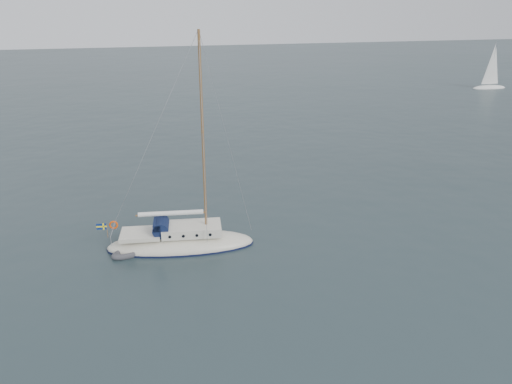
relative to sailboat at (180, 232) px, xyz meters
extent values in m
plane|color=black|center=(3.62, -2.47, -0.99)|extent=(300.00, 300.00, 0.00)
ellipsoid|color=beige|center=(0.00, 0.00, -0.85)|extent=(8.76, 2.73, 1.46)
cube|color=silver|center=(0.68, 0.00, 0.15)|extent=(3.50, 1.85, 0.54)
cube|color=beige|center=(-2.34, 0.00, 0.00)|extent=(2.34, 1.85, 0.24)
cylinder|color=#0F1838|center=(-1.12, 0.00, 0.42)|extent=(0.93, 1.61, 0.93)
cube|color=#0F1838|center=(-1.32, 0.00, 0.62)|extent=(0.44, 1.61, 0.39)
cylinder|color=brown|center=(1.55, 0.00, 5.72)|extent=(0.15, 0.15, 11.68)
cylinder|color=brown|center=(1.55, 0.00, 6.31)|extent=(0.05, 2.14, 0.05)
cylinder|color=brown|center=(-0.49, 0.00, 1.20)|extent=(4.09, 0.10, 0.10)
cylinder|color=silver|center=(-0.49, 0.00, 1.24)|extent=(3.80, 0.27, 0.27)
cylinder|color=#94959D|center=(-3.90, 0.00, 0.42)|extent=(0.04, 2.14, 0.04)
torus|color=#F04704|center=(-3.95, 0.58, 0.42)|extent=(0.53, 0.10, 0.53)
cylinder|color=brown|center=(-4.24, 0.00, 0.32)|extent=(0.03, 0.03, 0.88)
cube|color=navy|center=(-4.53, 0.00, 0.61)|extent=(0.58, 0.02, 0.37)
cube|color=yellow|center=(-4.53, 0.00, 0.61)|extent=(0.60, 0.03, 0.09)
cube|color=yellow|center=(-4.42, 0.00, 0.61)|extent=(0.09, 0.03, 0.39)
cylinder|color=black|center=(-0.59, 0.93, 0.15)|extent=(0.18, 0.06, 0.18)
cylinder|color=black|center=(-0.59, -0.93, 0.15)|extent=(0.18, 0.06, 0.18)
cylinder|color=black|center=(0.19, 0.93, 0.15)|extent=(0.18, 0.06, 0.18)
cylinder|color=black|center=(0.19, -0.93, 0.15)|extent=(0.18, 0.06, 0.18)
cylinder|color=black|center=(0.97, 0.93, 0.15)|extent=(0.18, 0.06, 0.18)
cylinder|color=black|center=(0.97, -0.93, 0.15)|extent=(0.18, 0.06, 0.18)
cylinder|color=black|center=(1.75, 0.93, 0.15)|extent=(0.18, 0.06, 0.18)
cylinder|color=black|center=(1.75, -0.93, 0.15)|extent=(0.18, 0.06, 0.18)
cube|color=#46454A|center=(-2.93, -0.20, -0.89)|extent=(1.50, 0.62, 0.09)
ellipsoid|color=silver|center=(58.33, 45.66, -0.94)|extent=(6.18, 2.06, 1.03)
cylinder|color=#94959D|center=(58.33, 45.66, 3.12)|extent=(0.10, 0.10, 7.21)
cone|color=silver|center=(58.28, 45.66, 3.12)|extent=(3.30, 3.30, 6.69)
camera|label=1|loc=(-2.61, -27.29, 12.88)|focal=35.00mm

